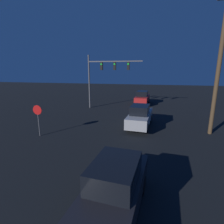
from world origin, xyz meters
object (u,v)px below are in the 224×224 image
(stop_sign, at_px, (38,115))
(utility_pole, at_px, (219,62))
(car_far, at_px, (142,98))
(car_near, at_px, (113,192))
(traffic_signal_mast, at_px, (104,72))
(car_mid, at_px, (140,116))

(stop_sign, xyz_separation_m, utility_pole, (11.90, 3.27, 3.52))
(car_far, distance_m, stop_sign, 15.16)
(stop_sign, bearing_deg, car_far, 65.41)
(car_near, relative_size, traffic_signal_mast, 0.74)
(car_mid, xyz_separation_m, car_far, (-0.43, 9.99, 0.00))
(car_near, bearing_deg, car_mid, -86.22)
(car_near, distance_m, stop_sign, 8.72)
(car_near, xyz_separation_m, car_far, (-0.32, 19.42, 0.00))
(car_mid, distance_m, traffic_signal_mast, 8.50)
(car_near, relative_size, car_mid, 1.00)
(stop_sign, bearing_deg, utility_pole, 15.36)
(traffic_signal_mast, relative_size, utility_pole, 0.64)
(car_mid, height_order, car_far, same)
(car_far, height_order, stop_sign, stop_sign)
(car_mid, xyz_separation_m, stop_sign, (-6.74, -3.79, 0.65))
(traffic_signal_mast, bearing_deg, stop_sign, -101.40)
(car_far, xyz_separation_m, utility_pole, (5.59, -10.51, 4.17))
(traffic_signal_mast, relative_size, stop_sign, 2.86)
(car_far, bearing_deg, utility_pole, -58.76)
(stop_sign, bearing_deg, traffic_signal_mast, 78.60)
(car_near, height_order, utility_pole, utility_pole)
(car_mid, relative_size, traffic_signal_mast, 0.74)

